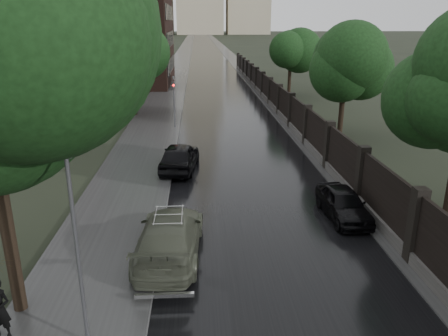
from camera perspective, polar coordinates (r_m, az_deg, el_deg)
The scene contains 13 objects.
road at distance 197.84m, azimuth -2.84°, elevation 16.25°, with size 8.00×420.00×0.02m, color black.
sidewalk_left at distance 197.85m, azimuth -4.65°, elevation 16.24°, with size 4.00×420.00×0.16m, color #2D2D2D.
verge_right at distance 197.98m, azimuth -1.18°, elevation 16.28°, with size 3.00×420.00×0.08m, color #2D2D2D.
fence_right at distance 40.88m, azimuth 6.73°, elevation 8.88°, with size 0.45×75.72×2.70m.
tree_left_far at distance 38.15m, azimuth -12.06°, elevation 14.34°, with size 4.25×4.25×7.39m.
tree_right_b at distance 31.45m, azimuth 15.56°, elevation 12.73°, with size 4.08×4.08×7.01m.
tree_right_c at distance 48.80m, azimuth 8.72°, elevation 15.01°, with size 4.08×4.08×7.01m.
lamp_post at distance 10.87m, azimuth -18.58°, elevation -10.48°, with size 0.25×0.12×5.11m.
traffic_light at distance 33.15m, azimuth -6.54°, elevation 9.08°, with size 0.16×0.32×4.00m.
brick_building at distance 61.68m, azimuth -19.13°, elevation 19.65°, with size 24.00×18.00×20.00m, color black.
volga_sedan at distance 15.34m, azimuth -7.12°, elevation -8.81°, with size 2.13×5.25×1.52m, color #505544.
hatchback_left at distance 24.06m, azimuth -5.83°, elevation 1.52°, with size 1.82×4.51×1.54m, color black.
car_right_near at distance 18.79m, azimuth 15.31°, elevation -4.47°, with size 1.51×3.75×1.28m, color black.
Camera 1 is at (-2.54, -7.67, 7.77)m, focal length 35.00 mm.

